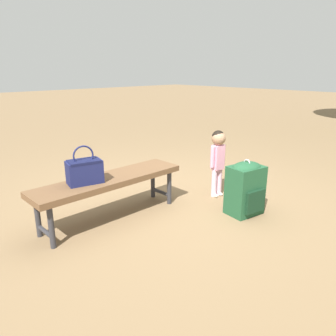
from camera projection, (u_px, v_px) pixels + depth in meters
ground_plane at (174, 202)px, 3.80m from camera, size 40.00×40.00×0.00m
park_bench at (110, 183)px, 3.27m from camera, size 1.60×0.40×0.45m
handbag at (84, 170)px, 3.05m from camera, size 0.35×0.25×0.37m
child_standing at (218, 153)px, 3.83m from camera, size 0.22×0.16×0.81m
backpack_large at (245, 187)px, 3.42m from camera, size 0.40×0.36×0.60m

